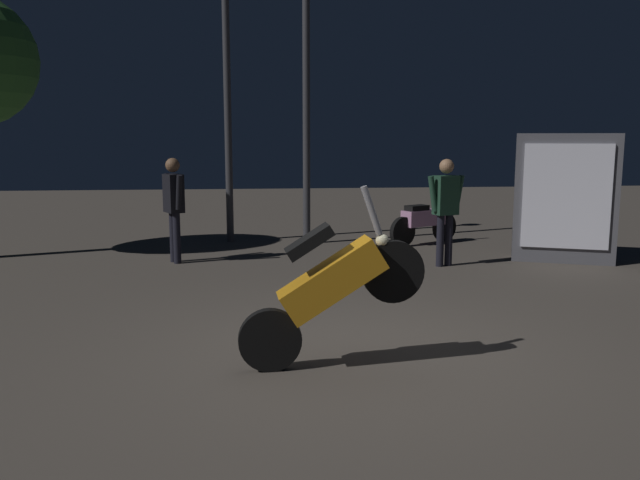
{
  "coord_description": "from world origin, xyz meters",
  "views": [
    {
      "loc": [
        -0.99,
        -5.88,
        2.05
      ],
      "look_at": [
        -0.3,
        0.66,
        1.0
      ],
      "focal_mm": 36.51,
      "sensor_mm": 36.0,
      "label": 1
    }
  ],
  "objects_px": {
    "streetlamp_far": "(306,65)",
    "person_bystander_far": "(446,203)",
    "motorcycle_pink_parked_left": "(424,221)",
    "motorcycle_orange_foreground": "(331,286)",
    "person_rider_beside": "(174,201)",
    "kiosk_billboard": "(565,198)",
    "streetlamp_near": "(227,67)"
  },
  "relations": [
    {
      "from": "kiosk_billboard",
      "to": "motorcycle_orange_foreground",
      "type": "bearing_deg",
      "value": 68.19
    },
    {
      "from": "motorcycle_orange_foreground",
      "to": "motorcycle_pink_parked_left",
      "type": "distance_m",
      "value": 7.07
    },
    {
      "from": "person_bystander_far",
      "to": "kiosk_billboard",
      "type": "xyz_separation_m",
      "value": [
        2.06,
        0.19,
        0.03
      ]
    },
    {
      "from": "person_bystander_far",
      "to": "streetlamp_near",
      "type": "relative_size",
      "value": 0.32
    },
    {
      "from": "motorcycle_orange_foreground",
      "to": "person_bystander_far",
      "type": "distance_m",
      "value": 5.01
    },
    {
      "from": "motorcycle_orange_foreground",
      "to": "streetlamp_far",
      "type": "relative_size",
      "value": 0.31
    },
    {
      "from": "streetlamp_near",
      "to": "kiosk_billboard",
      "type": "bearing_deg",
      "value": -25.67
    },
    {
      "from": "motorcycle_pink_parked_left",
      "to": "streetlamp_far",
      "type": "distance_m",
      "value": 3.69
    },
    {
      "from": "person_bystander_far",
      "to": "streetlamp_near",
      "type": "xyz_separation_m",
      "value": [
        -3.48,
        2.86,
        2.33
      ]
    },
    {
      "from": "streetlamp_near",
      "to": "streetlamp_far",
      "type": "bearing_deg",
      "value": -16.25
    },
    {
      "from": "motorcycle_pink_parked_left",
      "to": "streetlamp_far",
      "type": "bearing_deg",
      "value": 144.43
    },
    {
      "from": "kiosk_billboard",
      "to": "person_bystander_far",
      "type": "bearing_deg",
      "value": 27.36
    },
    {
      "from": "person_rider_beside",
      "to": "streetlamp_far",
      "type": "bearing_deg",
      "value": -171.04
    },
    {
      "from": "streetlamp_far",
      "to": "streetlamp_near",
      "type": "bearing_deg",
      "value": 163.75
    },
    {
      "from": "streetlamp_far",
      "to": "person_bystander_far",
      "type": "bearing_deg",
      "value": -50.51
    },
    {
      "from": "person_rider_beside",
      "to": "kiosk_billboard",
      "type": "height_order",
      "value": "kiosk_billboard"
    },
    {
      "from": "motorcycle_orange_foreground",
      "to": "kiosk_billboard",
      "type": "xyz_separation_m",
      "value": [
        4.42,
        4.6,
        0.31
      ]
    },
    {
      "from": "streetlamp_near",
      "to": "motorcycle_orange_foreground",
      "type": "bearing_deg",
      "value": -81.24
    },
    {
      "from": "person_bystander_far",
      "to": "motorcycle_pink_parked_left",
      "type": "bearing_deg",
      "value": -23.47
    },
    {
      "from": "person_rider_beside",
      "to": "motorcycle_pink_parked_left",
      "type": "bearing_deg",
      "value": 170.11
    },
    {
      "from": "motorcycle_pink_parked_left",
      "to": "streetlamp_near",
      "type": "height_order",
      "value": "streetlamp_near"
    },
    {
      "from": "motorcycle_pink_parked_left",
      "to": "person_bystander_far",
      "type": "distance_m",
      "value": 2.25
    },
    {
      "from": "streetlamp_far",
      "to": "kiosk_billboard",
      "type": "distance_m",
      "value": 5.18
    },
    {
      "from": "motorcycle_orange_foreground",
      "to": "streetlamp_near",
      "type": "distance_m",
      "value": 7.8
    },
    {
      "from": "person_bystander_far",
      "to": "streetlamp_far",
      "type": "distance_m",
      "value": 3.91
    },
    {
      "from": "motorcycle_orange_foreground",
      "to": "streetlamp_near",
      "type": "xyz_separation_m",
      "value": [
        -1.12,
        7.27,
        2.61
      ]
    },
    {
      "from": "motorcycle_orange_foreground",
      "to": "streetlamp_near",
      "type": "bearing_deg",
      "value": 96.26
    },
    {
      "from": "motorcycle_orange_foreground",
      "to": "person_rider_beside",
      "type": "xyz_separation_m",
      "value": [
        -1.95,
        5.14,
        0.28
      ]
    },
    {
      "from": "motorcycle_orange_foreground",
      "to": "streetlamp_far",
      "type": "height_order",
      "value": "streetlamp_far"
    },
    {
      "from": "motorcycle_pink_parked_left",
      "to": "person_bystander_far",
      "type": "xyz_separation_m",
      "value": [
        -0.24,
        -2.16,
        0.58
      ]
    },
    {
      "from": "person_rider_beside",
      "to": "streetlamp_near",
      "type": "bearing_deg",
      "value": -138.56
    },
    {
      "from": "person_rider_beside",
      "to": "kiosk_billboard",
      "type": "distance_m",
      "value": 6.39
    }
  ]
}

